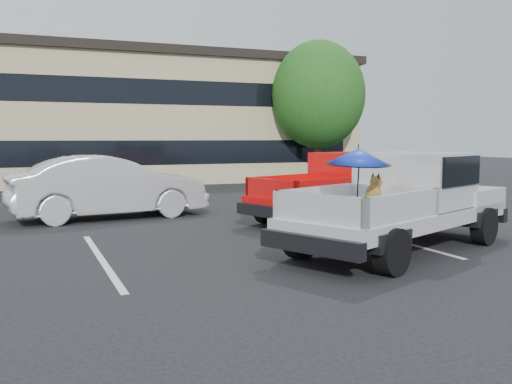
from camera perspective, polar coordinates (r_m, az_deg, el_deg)
ground at (r=9.59m, az=4.65°, el=-7.60°), size 90.00×90.00×0.00m
stripe_left at (r=10.61m, az=-15.21°, el=-6.49°), size 0.12×5.00×0.01m
stripe_right at (r=12.79m, az=12.59°, el=-4.40°), size 0.12×5.00×0.01m
motel_building at (r=29.98m, az=-10.45°, el=7.35°), size 20.40×8.40×6.30m
tree_right at (r=27.77m, az=6.25°, el=9.64°), size 4.46×4.46×6.78m
tree_back at (r=33.97m, az=-4.87°, el=9.22°), size 4.68×4.68×7.11m
silver_pickup at (r=11.44m, az=15.00°, el=-0.31°), size 6.00×4.09×2.06m
red_pickup at (r=15.23m, az=9.16°, el=0.88°), size 5.69×3.52×1.77m
silver_sedan at (r=15.82m, az=-14.52°, el=0.50°), size 5.32×2.44×1.69m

